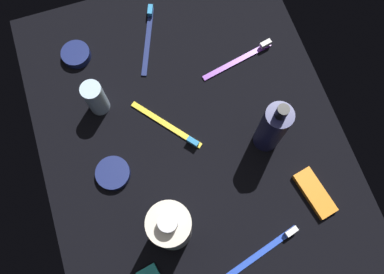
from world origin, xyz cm
name	(u,v)px	position (x,y,z in cm)	size (l,w,h in cm)	color
ground_plane	(192,142)	(0.00, 0.00, -0.60)	(84.00, 64.00, 1.20)	black
lotion_bottle	(272,128)	(4.60, 15.13, 7.92)	(5.37, 5.37, 18.10)	#1C1E4C
bodywash_bottle	(171,228)	(16.79, -9.49, 9.01)	(7.52, 7.52, 19.78)	silver
deodorant_stick	(96,98)	(-13.97, -16.78, 4.70)	(4.32, 4.32, 9.40)	silver
toothbrush_blue	(265,250)	(25.98, 6.57, 0.61)	(5.94, 17.67, 2.10)	blue
toothbrush_yellow	(170,127)	(-4.40, -3.49, 0.61)	(14.80, 12.19, 2.10)	yellow
toothbrush_purple	(241,58)	(-15.19, 16.92, 0.61)	(4.85, 17.87, 2.10)	purple
toothbrush_navy	(148,36)	(-27.41, -1.81, 0.61)	(17.16, 7.80, 2.10)	navy
snack_bar_orange	(315,193)	(18.65, 20.41, 0.75)	(10.40, 4.00, 1.50)	orange
cream_tin_left	(76,54)	(-27.70, -18.86, 0.95)	(6.54, 6.54, 1.90)	navy
cream_tin_right	(113,173)	(1.76, -17.89, 0.83)	(7.16, 7.16, 1.67)	navy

